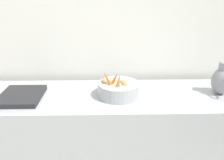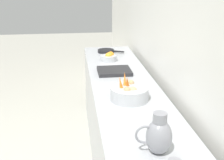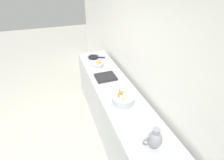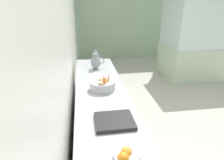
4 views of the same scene
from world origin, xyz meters
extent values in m
cube|color=white|center=(-1.95, 0.36, 1.50)|extent=(0.10, 8.63, 3.00)
cube|color=#ADAFB5|center=(-1.53, -0.14, 0.46)|extent=(0.61, 3.24, 0.92)
cylinder|color=#ADAFB5|center=(-1.51, 0.13, 0.98)|extent=(0.31, 0.31, 0.11)
torus|color=#ADAFB5|center=(-1.51, 0.13, 0.93)|extent=(0.18, 0.18, 0.01)
cone|color=orange|center=(-1.44, 0.13, 1.07)|extent=(0.07, 0.07, 0.13)
cone|color=orange|center=(-1.49, 0.05, 1.07)|extent=(0.04, 0.09, 0.14)
cone|color=orange|center=(-1.50, 0.10, 1.06)|extent=(0.06, 0.09, 0.12)
ellipsoid|color=tan|center=(-1.49, 0.18, 1.03)|extent=(0.06, 0.05, 0.05)
ellipsoid|color=tan|center=(-1.54, 0.03, 1.03)|extent=(0.07, 0.06, 0.06)
ellipsoid|color=tan|center=(-1.53, 0.17, 1.03)|extent=(0.07, 0.06, 0.05)
ellipsoid|color=gray|center=(-1.54, 0.92, 1.03)|extent=(0.15, 0.15, 0.21)
cylinder|color=gray|center=(-1.54, 0.92, 1.15)|extent=(0.08, 0.08, 0.06)
cube|color=#232326|center=(-1.49, -0.59, 0.94)|extent=(0.34, 0.30, 0.04)
camera|label=1|loc=(0.08, 0.05, 1.69)|focal=37.09mm
camera|label=2|loc=(-1.08, 2.39, 1.90)|focal=49.05mm
camera|label=3|loc=(-0.71, 1.95, 2.51)|focal=28.97mm
camera|label=4|loc=(-1.74, -2.05, 1.93)|focal=31.71mm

